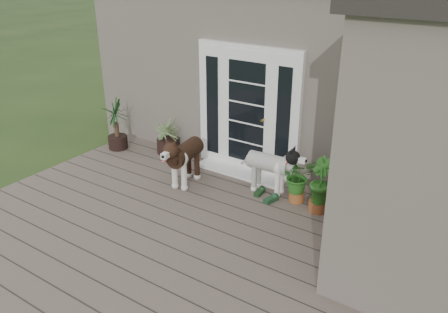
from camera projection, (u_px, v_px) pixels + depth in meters
The scene contains 15 objects.
deck at pixel (175, 234), 6.19m from camera, with size 6.20×4.60×0.12m, color #6B5B4C.
house_main at pixel (311, 67), 8.81m from camera, with size 7.40×4.00×3.10m, color #665E54.
house_wing at pixel (439, 155), 4.95m from camera, with size 1.60×2.40×3.10m, color #665E54.
door_unit at pixel (248, 111), 7.50m from camera, with size 1.90×0.14×2.15m, color white.
door_step at pixel (240, 172), 7.78m from camera, with size 1.60×0.40×0.05m, color white.
brindle_dog at pixel (186, 161), 7.29m from camera, with size 0.41×0.96×0.80m, color #311D12, non-canonical shape.
white_dog at pixel (268, 171), 7.04m from camera, with size 0.38×0.88×0.73m, color silver, non-canonical shape.
spider_plant at pixel (167, 135), 8.46m from camera, with size 0.67×0.67×0.72m, color #A6B972, non-canonical shape.
yucca at pixel (116, 124), 8.60m from camera, with size 0.69×0.69×1.00m, color #133311, non-canonical shape.
herb_a at pixel (297, 182), 6.79m from camera, with size 0.49×0.49×0.62m, color #195217.
herb_b at pixel (319, 192), 6.53m from camera, with size 0.40×0.40×0.61m, color #265418.
herb_c at pixel (376, 195), 6.51m from camera, with size 0.36×0.36×0.56m, color #1C631E.
sapling at pixel (379, 173), 5.76m from camera, with size 0.52×0.52×1.78m, color #19591D, non-canonical shape.
clog_left at pixel (260, 192), 7.09m from camera, with size 0.13×0.27×0.08m, color #143215, non-canonical shape.
clog_right at pixel (271, 199), 6.88m from camera, with size 0.14×0.29×0.09m, color #173A20, non-canonical shape.
Camera 1 is at (3.46, -3.57, 3.55)m, focal length 36.38 mm.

